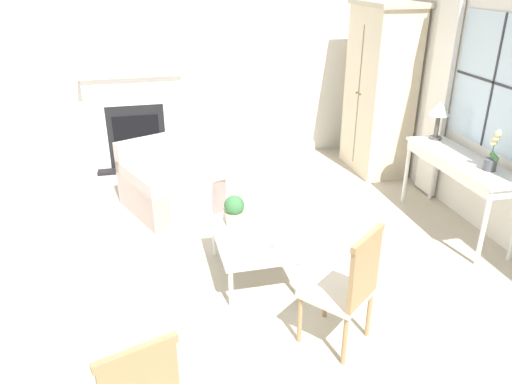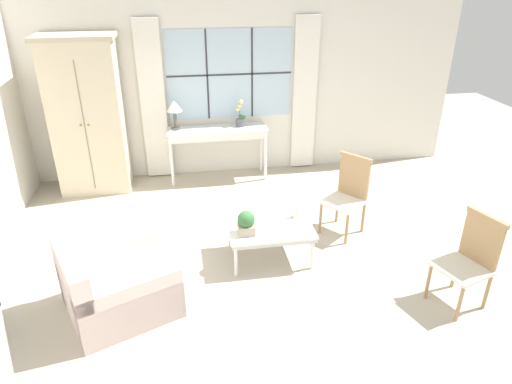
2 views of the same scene
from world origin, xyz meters
name	(u,v)px [view 2 (image 2 of 2)]	position (x,y,z in m)	size (l,w,h in m)	color
ground_plane	(265,280)	(0.00, 0.00, 0.00)	(14.00, 14.00, 0.00)	#B2A893
wall_back_windowed	(230,85)	(0.00, 3.02, 1.39)	(7.20, 0.14, 2.80)	silver
armoire	(88,116)	(-2.07, 2.66, 1.12)	(1.04, 0.65, 2.22)	beige
console_table	(217,134)	(-0.24, 2.72, 0.73)	(1.51, 0.44, 0.82)	white
table_lamp	(174,108)	(-0.86, 2.78, 1.14)	(0.23, 0.23, 0.44)	#4C4742
potted_orchid	(240,117)	(0.11, 2.77, 0.97)	(0.16, 0.12, 0.41)	#4C4C51
armchair_upholstered	(116,287)	(-1.49, -0.21, 0.26)	(1.23, 1.22, 0.77)	beige
side_chair_wooden	(349,191)	(1.20, 0.88, 0.54)	(0.62, 0.62, 0.98)	beige
accent_chair_wooden	(471,256)	(1.89, -0.64, 0.53)	(0.56, 0.56, 0.95)	beige
coffee_table	(270,229)	(0.13, 0.42, 0.38)	(0.94, 0.69, 0.42)	silver
potted_plant_small	(246,223)	(-0.15, 0.30, 0.55)	(0.19, 0.19, 0.27)	tan
pillar_candle	(296,213)	(0.46, 0.55, 0.48)	(0.11, 0.11, 0.13)	silver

